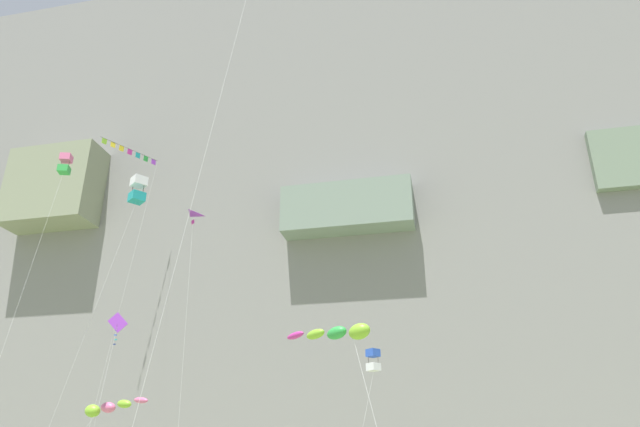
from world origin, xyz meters
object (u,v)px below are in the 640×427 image
object	(u,v)px
kite_box_far_right	(373,360)
kite_delta_upper_mid	(189,232)
kite_windsock_low_left	(339,333)
kite_box_low_center	(65,165)
kite_windsock_mid_left	(107,408)
kite_diamond_upper_left	(116,328)
kite_box_far_left	(138,190)
kite_banner_front_field	(129,165)

from	to	relation	value
kite_box_far_right	kite_delta_upper_mid	size ratio (longest dim) A/B	0.49
kite_box_far_right	kite_windsock_low_left	world-z (taller)	kite_box_far_right
kite_box_low_center	kite_windsock_mid_left	distance (m)	17.28
kite_diamond_upper_left	kite_box_low_center	size ratio (longest dim) A/B	0.62
kite_diamond_upper_left	kite_box_far_left	world-z (taller)	kite_box_far_left
kite_diamond_upper_left	kite_windsock_low_left	size ratio (longest dim) A/B	1.50
kite_windsock_mid_left	kite_windsock_low_left	bearing A→B (deg)	-27.69
kite_box_far_right	kite_windsock_mid_left	world-z (taller)	kite_box_far_right
kite_windsock_mid_left	kite_box_far_right	bearing A→B (deg)	2.28
kite_box_far_right	kite_box_low_center	bearing A→B (deg)	-159.50
kite_diamond_upper_left	kite_banner_front_field	size ratio (longest dim) A/B	0.47
kite_windsock_mid_left	kite_windsock_low_left	size ratio (longest dim) A/B	0.77
kite_diamond_upper_left	kite_windsock_low_left	distance (m)	24.21
kite_windsock_low_left	kite_delta_upper_mid	world-z (taller)	kite_delta_upper_mid
kite_box_low_center	kite_windsock_low_left	world-z (taller)	kite_box_low_center
kite_windsock_low_left	kite_box_far_left	bearing A→B (deg)	152.69
kite_box_far_right	kite_diamond_upper_left	bearing A→B (deg)	173.88
kite_box_far_right	kite_box_far_left	distance (m)	23.26
kite_diamond_upper_left	kite_windsock_low_left	bearing A→B (deg)	-31.79
kite_box_far_right	kite_box_low_center	size ratio (longest dim) A/B	0.44
kite_box_far_left	kite_windsock_low_left	xyz separation A→B (m)	(18.14, -9.37, -14.46)
kite_box_low_center	kite_delta_upper_mid	xyz separation A→B (m)	(6.48, 7.26, -2.78)
kite_box_far_right	kite_diamond_upper_left	distance (m)	21.07
kite_box_far_left	kite_delta_upper_mid	world-z (taller)	kite_box_far_left
kite_box_far_right	kite_diamond_upper_left	world-z (taller)	kite_diamond_upper_left
kite_diamond_upper_left	kite_box_far_right	bearing A→B (deg)	-6.12
kite_banner_front_field	kite_delta_upper_mid	distance (m)	13.51
kite_box_far_right	kite_windsock_mid_left	size ratio (longest dim) A/B	1.38
kite_box_far_right	kite_box_far_left	bearing A→B (deg)	-176.90
kite_diamond_upper_left	kite_box_low_center	world-z (taller)	kite_box_low_center
kite_box_low_center	kite_windsock_low_left	distance (m)	24.31
kite_box_far_right	kite_box_far_left	xyz separation A→B (m)	(-18.48, -1.00, 14.09)
kite_box_far_right	kite_delta_upper_mid	world-z (taller)	kite_delta_upper_mid
kite_diamond_upper_left	kite_box_far_left	bearing A→B (deg)	-56.17
kite_windsock_mid_left	kite_box_low_center	bearing A→B (deg)	-104.11
kite_windsock_low_left	kite_box_far_right	bearing A→B (deg)	88.14
kite_banner_front_field	kite_windsock_mid_left	bearing A→B (deg)	-48.20
kite_windsock_low_left	kite_box_low_center	bearing A→B (deg)	172.22
kite_windsock_mid_left	kite_diamond_upper_left	bearing A→B (deg)	123.55
kite_box_low_center	kite_box_far_left	distance (m)	6.97
kite_windsock_low_left	kite_delta_upper_mid	xyz separation A→B (m)	(-13.59, 10.00, 10.68)
kite_banner_front_field	kite_windsock_low_left	bearing A→B (deg)	-32.39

